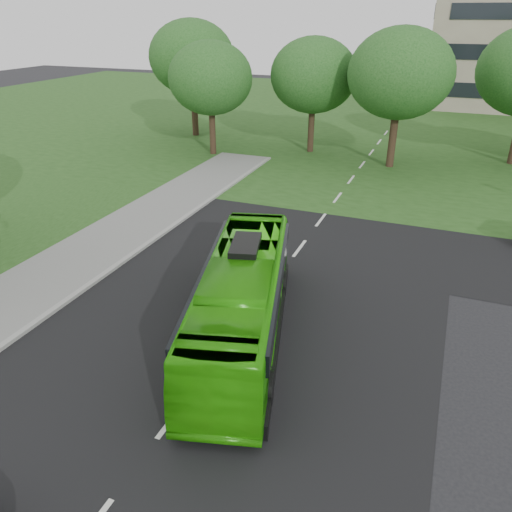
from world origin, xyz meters
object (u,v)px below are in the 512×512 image
at_px(tree_park_a, 210,78).
at_px(tree_park_c, 400,74).
at_px(tree_park_f, 192,57).
at_px(bus, 242,300).
at_px(tree_park_b, 314,75).

relative_size(tree_park_a, tree_park_c, 0.89).
height_order(tree_park_c, tree_park_f, tree_park_f).
bearing_deg(tree_park_f, tree_park_c, -12.62).
distance_m(tree_park_f, bus, 33.23).
bearing_deg(tree_park_b, bus, -79.09).
xyz_separation_m(tree_park_b, bus, (5.06, -26.24, -4.48)).
bearing_deg(tree_park_a, tree_park_c, 5.96).
height_order(tree_park_a, bus, tree_park_a).
bearing_deg(tree_park_c, tree_park_a, -174.04).
bearing_deg(tree_park_a, bus, -61.67).
height_order(tree_park_b, tree_park_f, tree_park_f).
distance_m(tree_park_b, bus, 27.09).
bearing_deg(tree_park_b, tree_park_c, -17.74).
height_order(tree_park_b, bus, tree_park_b).
bearing_deg(tree_park_c, tree_park_f, 167.38).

